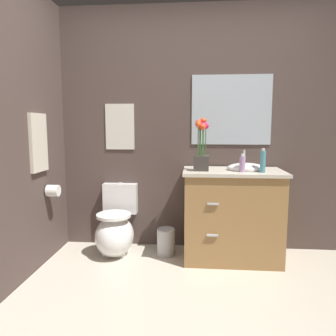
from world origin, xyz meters
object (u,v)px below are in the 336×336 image
(toilet, at_px, (116,230))
(soap_bottle, at_px, (263,161))
(wall_poster, at_px, (120,127))
(vanity_cabinet, at_px, (232,214))
(trash_bin, at_px, (166,242))
(flower_vase, at_px, (201,150))
(hanging_towel, at_px, (39,143))
(lotion_bottle, at_px, (242,164))
(wall_mirror, at_px, (231,110))
(toilet_paper_roll, at_px, (53,191))

(toilet, relative_size, soap_bottle, 3.16)
(toilet, xyz_separation_m, wall_poster, (0.00, 0.27, 1.04))
(vanity_cabinet, height_order, trash_bin, vanity_cabinet)
(flower_vase, distance_m, hanging_towel, 1.47)
(flower_vase, relative_size, wall_poster, 1.03)
(trash_bin, bearing_deg, lotion_bottle, -11.62)
(flower_vase, bearing_deg, hanging_towel, -170.42)
(soap_bottle, bearing_deg, vanity_cabinet, 150.64)
(soap_bottle, relative_size, wall_poster, 0.46)
(wall_poster, bearing_deg, wall_mirror, 0.00)
(vanity_cabinet, relative_size, lotion_bottle, 6.40)
(vanity_cabinet, distance_m, trash_bin, 0.72)
(soap_bottle, xyz_separation_m, wall_mirror, (-0.24, 0.43, 0.48))
(flower_vase, bearing_deg, toilet, 174.76)
(soap_bottle, xyz_separation_m, trash_bin, (-0.89, 0.16, -0.84))
(toilet, bearing_deg, trash_bin, 0.34)
(wall_mirror, bearing_deg, flower_vase, -131.45)
(toilet, xyz_separation_m, soap_bottle, (1.40, -0.16, 0.73))
(lotion_bottle, relative_size, wall_poster, 0.35)
(vanity_cabinet, bearing_deg, wall_poster, 165.74)
(toilet, distance_m, wall_mirror, 1.69)
(flower_vase, height_order, hanging_towel, hanging_towel)
(lotion_bottle, xyz_separation_m, hanging_towel, (-1.82, -0.18, 0.19))
(vanity_cabinet, xyz_separation_m, toilet_paper_roll, (-1.70, -0.17, 0.23))
(soap_bottle, relative_size, wall_mirror, 0.27)
(hanging_towel, relative_size, toilet_paper_roll, 4.73)
(lotion_bottle, bearing_deg, trash_bin, 168.38)
(soap_bottle, distance_m, hanging_towel, 2.01)
(wall_mirror, bearing_deg, toilet, -166.95)
(flower_vase, height_order, trash_bin, flower_vase)
(lotion_bottle, relative_size, trash_bin, 0.61)
(wall_poster, distance_m, toilet_paper_roll, 0.93)
(lotion_bottle, height_order, hanging_towel, hanging_towel)
(trash_bin, xyz_separation_m, wall_poster, (-0.51, 0.26, 1.14))
(toilet, distance_m, hanging_towel, 1.13)
(soap_bottle, distance_m, lotion_bottle, 0.18)
(wall_mirror, bearing_deg, vanity_cabinet, -89.48)
(flower_vase, distance_m, soap_bottle, 0.56)
(wall_mirror, distance_m, hanging_towel, 1.88)
(toilet_paper_roll, bearing_deg, vanity_cabinet, 5.70)
(soap_bottle, xyz_separation_m, toilet_paper_roll, (-1.94, -0.03, -0.29))
(flower_vase, xyz_separation_m, wall_poster, (-0.85, 0.35, 0.21))
(wall_poster, height_order, wall_mirror, wall_mirror)
(hanging_towel, bearing_deg, wall_mirror, 18.59)
(lotion_bottle, height_order, wall_poster, wall_poster)
(flower_vase, distance_m, trash_bin, 0.99)
(flower_vase, xyz_separation_m, trash_bin, (-0.34, 0.08, -0.93))
(vanity_cabinet, distance_m, lotion_bottle, 0.52)
(hanging_towel, distance_m, toilet_paper_roll, 0.48)
(trash_bin, relative_size, hanging_towel, 0.52)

